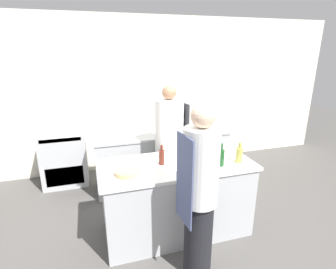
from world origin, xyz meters
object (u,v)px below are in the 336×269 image
(bowl_prep_small, at_px, (210,152))
(bowl_mixing_large, at_px, (195,165))
(chef_at_prep_near, at_px, (200,195))
(bowl_ceramic_blue, at_px, (127,172))
(oven_range, at_px, (65,158))
(bottle_olive_oil, at_px, (239,155))
(chef_at_stove, at_px, (169,147))
(bottle_wine, at_px, (221,157))
(bottle_vinegar, at_px, (162,157))

(bowl_prep_small, bearing_deg, bowl_mixing_large, -136.01)
(chef_at_prep_near, bearing_deg, bowl_ceramic_blue, 40.94)
(bowl_prep_small, bearing_deg, oven_range, 140.43)
(bottle_olive_oil, height_order, bowl_ceramic_blue, bottle_olive_oil)
(chef_at_stove, height_order, bowl_prep_small, chef_at_stove)
(bottle_olive_oil, height_order, bottle_wine, bottle_wine)
(oven_range, xyz_separation_m, bottle_vinegar, (1.24, -1.75, 0.57))
(chef_at_prep_near, height_order, bottle_wine, chef_at_prep_near)
(oven_range, xyz_separation_m, bottle_olive_oil, (2.14, -1.96, 0.57))
(oven_range, relative_size, bowl_ceramic_blue, 3.41)
(oven_range, relative_size, bowl_prep_small, 3.53)
(bottle_vinegar, bearing_deg, bowl_prep_small, 12.26)
(bottle_olive_oil, height_order, bottle_vinegar, bottle_olive_oil)
(chef_at_stove, bearing_deg, bowl_ceramic_blue, -56.14)
(oven_range, bearing_deg, chef_at_stove, -36.19)
(bottle_vinegar, bearing_deg, bowl_mixing_large, -29.39)
(chef_at_prep_near, relative_size, bottle_vinegar, 7.40)
(bowl_ceramic_blue, bearing_deg, bowl_prep_small, 14.67)
(chef_at_stove, distance_m, bowl_prep_small, 0.63)
(bottle_vinegar, height_order, bowl_ceramic_blue, bottle_vinegar)
(chef_at_prep_near, xyz_separation_m, bottle_olive_oil, (0.72, 0.51, 0.12))
(oven_range, relative_size, bottle_wine, 3.38)
(bottle_vinegar, xyz_separation_m, bowl_mixing_large, (0.34, -0.19, -0.06))
(bowl_prep_small, bearing_deg, bottle_wine, -97.41)
(bowl_mixing_large, bearing_deg, bowl_prep_small, 43.99)
(chef_at_prep_near, height_order, bowl_prep_small, chef_at_prep_near)
(bottle_wine, xyz_separation_m, bowl_prep_small, (0.05, 0.37, -0.08))
(bowl_mixing_large, bearing_deg, bottle_olive_oil, -1.77)
(bottle_olive_oil, relative_size, bowl_prep_small, 0.97)
(bowl_prep_small, bearing_deg, bottle_vinegar, -167.74)
(chef_at_prep_near, bearing_deg, bowl_mixing_large, -22.73)
(chef_at_prep_near, distance_m, bowl_prep_small, 1.01)
(bottle_olive_oil, xyz_separation_m, bowl_prep_small, (-0.20, 0.36, -0.07))
(chef_at_stove, distance_m, bottle_wine, 0.94)
(bowl_ceramic_blue, bearing_deg, bottle_vinegar, 18.46)
(bottle_vinegar, bearing_deg, bowl_ceramic_blue, -161.54)
(chef_at_prep_near, relative_size, bowl_ceramic_blue, 6.68)
(oven_range, bearing_deg, bottle_olive_oil, -42.47)
(chef_at_stove, height_order, bowl_mixing_large, chef_at_stove)
(chef_at_prep_near, relative_size, bowl_prep_small, 6.92)
(oven_range, height_order, chef_at_stove, chef_at_stove)
(bowl_ceramic_blue, bearing_deg, bottle_olive_oil, -2.84)
(chef_at_stove, relative_size, bowl_mixing_large, 9.17)
(oven_range, bearing_deg, bowl_mixing_large, -50.83)
(oven_range, xyz_separation_m, bowl_mixing_large, (1.58, -1.94, 0.51))
(bowl_mixing_large, height_order, bowl_prep_small, bowl_mixing_large)
(oven_range, bearing_deg, bowl_ceramic_blue, -66.71)
(chef_at_prep_near, xyz_separation_m, bowl_ceramic_blue, (-0.60, 0.57, 0.05))
(bottle_olive_oil, xyz_separation_m, bottle_wine, (-0.25, -0.02, 0.01))
(bottle_vinegar, relative_size, bottle_wine, 0.90)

